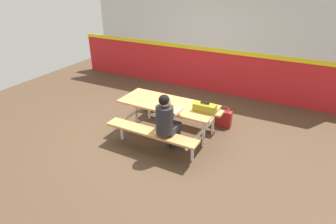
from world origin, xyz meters
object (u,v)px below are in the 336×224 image
Objects in this scene: backpack_dark at (151,102)px; tote_bag_bright at (223,118)px; student_nearer at (167,120)px; picnic_table_main at (168,111)px; toolbox_grey at (205,108)px.

tote_bag_bright is (1.76, 0.01, -0.02)m from backpack_dark.
picnic_table_main is at bearing 115.45° from student_nearer.
toolbox_grey is at bearing 49.47° from student_nearer.
backpack_dark is (-1.18, 1.46, -0.49)m from student_nearer.
student_nearer is at bearing -64.55° from picnic_table_main.
picnic_table_main is at bearing 179.17° from toolbox_grey.
student_nearer is (0.27, -0.56, 0.13)m from picnic_table_main.
backpack_dark is at bearing 151.13° from toolbox_grey.
student_nearer is 0.73m from toolbox_grey.
picnic_table_main is 4.68× the size of toolbox_grey.
backpack_dark is 1.02× the size of tote_bag_bright.
picnic_table_main is 1.34m from backpack_dark.
picnic_table_main reaches higher than backpack_dark.
student_nearer reaches higher than picnic_table_main.
toolbox_grey reaches higher than backpack_dark.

